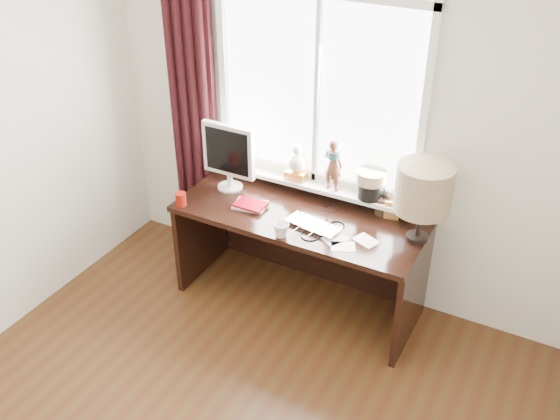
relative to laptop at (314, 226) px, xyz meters
The scene contains 14 objects.
wall_back 0.72m from the laptop, 96.54° to the left, with size 3.50×2.60×0.00m, color beige.
laptop is the anchor object (origin of this frame).
mug 0.24m from the laptop, 126.22° to the right, with size 0.10×0.10×0.10m, color white.
red_cup 0.94m from the laptop, 169.35° to the right, with size 0.07×0.07×0.10m, color maroon.
window 0.72m from the laptop, 114.18° to the left, with size 1.52×0.21×1.40m.
curtain 1.30m from the laptop, 162.00° to the left, with size 0.38×0.09×2.25m.
desk 0.36m from the laptop, 126.94° to the left, with size 1.70×0.70×0.75m.
monitor 0.83m from the laptop, 165.87° to the left, with size 0.40×0.18×0.49m.
notebook_stack 0.50m from the laptop, behind, with size 0.24×0.20×0.03m.
brush_holder 0.50m from the laptop, 48.43° to the left, with size 0.09×0.09×0.25m.
icon_frame 0.53m from the laptop, 39.19° to the left, with size 0.10×0.04×0.13m.
table_lamp 0.75m from the laptop, 16.22° to the left, with size 0.35×0.35×0.52m.
loose_papers 0.27m from the laptop, 11.04° to the right, with size 0.35×0.29×0.00m.
desk_cables 0.07m from the laptop, 46.29° to the left, with size 0.26×0.50×0.01m.
Camera 1 is at (1.46, -1.58, 2.97)m, focal length 40.00 mm.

